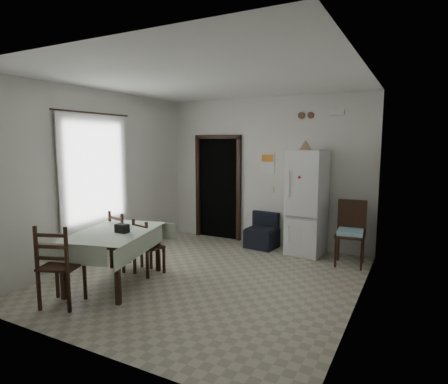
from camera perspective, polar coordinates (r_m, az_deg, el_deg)
name	(u,v)px	position (r m, az deg, el deg)	size (l,w,h in m)	color
ground	(208,278)	(5.76, -2.39, -13.01)	(4.50, 4.50, 0.00)	#ABA38B
ceiling	(207,79)	(5.47, -2.56, 16.77)	(4.20, 4.50, 0.02)	white
wall_back	(265,172)	(7.45, 6.32, 3.09)	(4.20, 0.02, 2.90)	silver
wall_front	(85,205)	(3.68, -20.45, -1.87)	(4.20, 0.02, 2.90)	silver
wall_left	(102,176)	(6.73, -18.10, 2.29)	(0.02, 4.50, 2.90)	silver
wall_right	(360,191)	(4.73, 20.04, 0.14)	(0.02, 4.50, 2.90)	silver
doorway	(223,187)	(8.11, -0.11, 0.72)	(1.06, 0.52, 2.22)	black
window_recess	(90,171)	(6.62, -19.68, 3.01)	(0.10, 1.20, 1.60)	silver
curtain	(95,171)	(6.54, -19.03, 2.99)	(0.02, 1.45, 1.85)	silver
curtain_rod	(93,113)	(6.54, -19.33, 11.31)	(0.02, 0.02, 1.60)	black
calendar	(268,163)	(7.41, 6.66, 4.37)	(0.28, 0.02, 0.40)	white
calendar_image	(268,158)	(7.40, 6.66, 5.15)	(0.24, 0.01, 0.14)	orange
light_switch	(272,190)	(7.42, 7.32, 0.33)	(0.08, 0.02, 0.12)	beige
vent_left	(301,115)	(7.20, 11.68, 11.35)	(0.12, 0.12, 0.03)	brown
vent_right	(311,115)	(7.15, 13.10, 11.34)	(0.12, 0.12, 0.03)	brown
emergency_light	(337,112)	(7.02, 16.83, 11.53)	(0.25, 0.07, 0.09)	white
fridge	(307,203)	(6.91, 12.51, -1.60)	(0.61, 0.61, 1.89)	silver
tan_cone	(306,145)	(6.87, 12.32, 7.01)	(0.21, 0.21, 0.18)	tan
navy_seat	(262,231)	(7.30, 5.80, -5.86)	(0.55, 0.54, 0.67)	black
corner_chair	(350,234)	(6.53, 18.69, -6.03)	(0.46, 0.46, 1.07)	black
dining_table	(115,258)	(5.66, -16.26, -9.57)	(0.98, 1.48, 0.77)	#B2C3A7
black_bag	(122,228)	(5.43, -15.27, -5.37)	(0.19, 0.11, 0.12)	black
dining_chair_far_left	(126,240)	(6.28, -14.73, -7.02)	(0.40, 0.40, 0.94)	black
dining_chair_far_right	(149,246)	(5.94, -11.37, -8.14)	(0.37, 0.37, 0.86)	black
dining_chair_near_head	(61,264)	(5.13, -23.53, -10.08)	(0.45, 0.45, 1.05)	black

